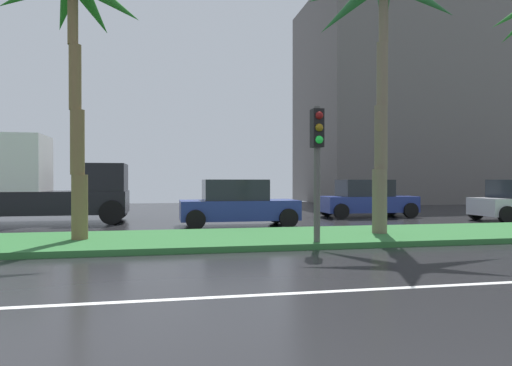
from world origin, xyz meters
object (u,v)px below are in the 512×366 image
at_px(palm_tree_centre, 383,12).
at_px(traffic_signal_median_right, 317,148).
at_px(palm_tree_centre_left, 73,12).
at_px(box_truck_lead, 42,184).
at_px(car_in_traffic_second, 238,204).
at_px(car_in_traffic_third, 367,199).

height_order(palm_tree_centre, traffic_signal_median_right, palm_tree_centre).
bearing_deg(traffic_signal_median_right, palm_tree_centre, 31.28).
relative_size(palm_tree_centre_left, palm_tree_centre, 0.91).
bearing_deg(traffic_signal_median_right, box_truck_lead, 134.99).
bearing_deg(car_in_traffic_second, car_in_traffic_third, 24.30).
bearing_deg(palm_tree_centre, car_in_traffic_third, 68.44).
height_order(palm_tree_centre_left, palm_tree_centre, palm_tree_centre).
bearing_deg(traffic_signal_median_right, palm_tree_centre_left, 164.25).
distance_m(palm_tree_centre_left, car_in_traffic_second, 8.30).
relative_size(car_in_traffic_second, car_in_traffic_third, 1.00).
height_order(palm_tree_centre_left, car_in_traffic_third, palm_tree_centre_left).
bearing_deg(car_in_traffic_third, traffic_signal_median_right, -121.80).
xyz_separation_m(traffic_signal_median_right, box_truck_lead, (-8.50, 8.50, -0.94)).
height_order(traffic_signal_median_right, box_truck_lead, traffic_signal_median_right).
distance_m(palm_tree_centre_left, traffic_signal_median_right, 7.27).
xyz_separation_m(car_in_traffic_second, car_in_traffic_third, (6.48, 2.93, 0.00)).
distance_m(palm_tree_centre, car_in_traffic_third, 9.63).
height_order(palm_tree_centre_left, car_in_traffic_second, palm_tree_centre_left).
height_order(palm_tree_centre_left, box_truck_lead, palm_tree_centre_left).
bearing_deg(traffic_signal_median_right, car_in_traffic_third, 58.20).
bearing_deg(box_truck_lead, palm_tree_centre_left, -70.38).
xyz_separation_m(palm_tree_centre_left, car_in_traffic_third, (11.47, 6.98, -5.26)).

